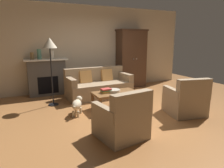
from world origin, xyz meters
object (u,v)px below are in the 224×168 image
(couch, at_px, (99,86))
(fruit_bowl, at_px, (114,91))
(armchair_near_right, at_px, (186,101))
(floor_lamp, at_px, (50,47))
(armchair_near_left, at_px, (122,121))
(mantel_vase_jade, at_px, (39,54))
(mantel_vase_bronze, at_px, (32,56))
(armoire, at_px, (131,58))
(fireplace, at_px, (47,77))
(dog, at_px, (77,104))
(mantel_vase_cream, at_px, (52,55))
(coffee_table, at_px, (115,94))
(book_stack, at_px, (106,91))

(couch, height_order, fruit_bowl, couch)
(armchair_near_right, relative_size, floor_lamp, 0.52)
(armchair_near_left, bearing_deg, mantel_vase_jade, 105.01)
(mantel_vase_bronze, bearing_deg, armchair_near_right, -46.21)
(armoire, bearing_deg, fireplace, 178.49)
(fireplace, distance_m, floor_lamp, 1.47)
(mantel_vase_jade, xyz_separation_m, dog, (0.53, -2.07, -1.02))
(fireplace, bearing_deg, armchair_near_left, -77.83)
(mantel_vase_cream, bearing_deg, coffee_table, -60.59)
(coffee_table, relative_size, dog, 2.14)
(armoire, xyz_separation_m, mantel_vase_jade, (-3.13, 0.06, 0.24))
(fruit_bowl, xyz_separation_m, dog, (-0.96, -0.06, -0.21))
(fireplace, xyz_separation_m, couch, (1.36, -0.87, -0.25))
(mantel_vase_jade, bearing_deg, armchair_near_left, -74.99)
(armchair_near_right, bearing_deg, couch, 118.80)
(armoire, height_order, coffee_table, armoire)
(mantel_vase_bronze, relative_size, dog, 0.41)
(fireplace, distance_m, mantel_vase_bronze, 0.76)
(coffee_table, height_order, mantel_vase_bronze, mantel_vase_bronze)
(fireplace, distance_m, mantel_vase_jade, 0.72)
(armoire, bearing_deg, armchair_near_right, -96.37)
(coffee_table, height_order, floor_lamp, floor_lamp)
(fruit_bowl, relative_size, book_stack, 1.24)
(fruit_bowl, bearing_deg, floor_lamp, 146.17)
(book_stack, bearing_deg, mantel_vase_cream, 114.87)
(armoire, xyz_separation_m, mantel_vase_bronze, (-3.33, 0.06, 0.20))
(fireplace, height_order, mantel_vase_jade, mantel_vase_jade)
(book_stack, bearing_deg, coffee_table, -12.49)
(dog, bearing_deg, fruit_bowl, 3.78)
(mantel_vase_jade, relative_size, armchair_near_right, 0.32)
(mantel_vase_cream, height_order, armchair_near_left, mantel_vase_cream)
(couch, relative_size, armchair_near_left, 2.22)
(armchair_near_left, xyz_separation_m, dog, (-0.41, 1.43, -0.07))
(armoire, distance_m, mantel_vase_bronze, 3.34)
(armoire, distance_m, armchair_near_right, 3.16)
(armoire, relative_size, coffee_table, 1.86)
(fruit_bowl, distance_m, mantel_vase_bronze, 2.74)
(armoire, xyz_separation_m, book_stack, (-1.84, -1.94, -0.55))
(floor_lamp, bearing_deg, mantel_vase_cream, 79.63)
(coffee_table, bearing_deg, armoire, 51.06)
(coffee_table, bearing_deg, mantel_vase_jade, 126.46)
(coffee_table, height_order, mantel_vase_jade, mantel_vase_jade)
(book_stack, bearing_deg, fireplace, 118.74)
(fireplace, relative_size, dog, 2.45)
(armchair_near_left, bearing_deg, mantel_vase_cream, 99.39)
(armchair_near_right, relative_size, dog, 1.78)
(armchair_near_right, bearing_deg, armchair_near_left, -168.16)
(floor_lamp, bearing_deg, coffee_table, -34.57)
(armchair_near_left, bearing_deg, mantel_vase_bronze, 108.01)
(fireplace, relative_size, mantel_vase_cream, 5.17)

